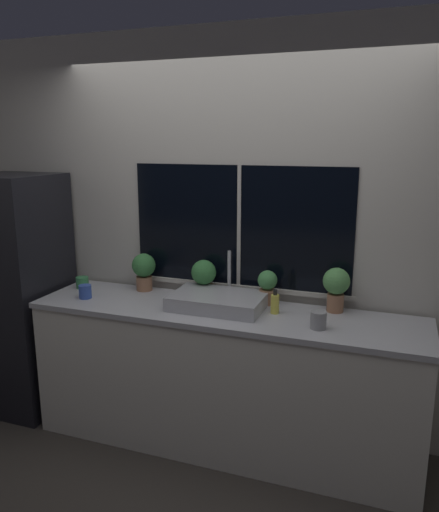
{
  "coord_description": "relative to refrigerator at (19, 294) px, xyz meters",
  "views": [
    {
      "loc": [
        0.99,
        -2.52,
        1.99
      ],
      "look_at": [
        -0.02,
        0.29,
        1.29
      ],
      "focal_mm": 35.0,
      "sensor_mm": 36.0,
      "label": 1
    }
  ],
  "objects": [
    {
      "name": "sink",
      "position": [
        1.56,
        0.04,
        0.11
      ],
      "size": [
        0.59,
        0.44,
        0.33
      ],
      "color": "#ADADB2",
      "rests_on": "counter"
    },
    {
      "name": "potted_plant_center_right",
      "position": [
        1.83,
        0.22,
        0.19
      ],
      "size": [
        0.13,
        0.13,
        0.22
      ],
      "color": "#9E6B4C",
      "rests_on": "counter"
    },
    {
      "name": "soap_bottle",
      "position": [
        1.92,
        0.06,
        0.13
      ],
      "size": [
        0.05,
        0.05,
        0.15
      ],
      "color": "#DBD14C",
      "rests_on": "counter"
    },
    {
      "name": "mug_green",
      "position": [
        0.48,
        0.12,
        0.1
      ],
      "size": [
        0.09,
        0.09,
        0.08
      ],
      "color": "#38844C",
      "rests_on": "counter"
    },
    {
      "name": "mug_grey",
      "position": [
        2.22,
        -0.11,
        0.11
      ],
      "size": [
        0.09,
        0.09,
        0.1
      ],
      "color": "gray",
      "rests_on": "counter"
    },
    {
      "name": "mug_blue",
      "position": [
        0.64,
        -0.08,
        0.11
      ],
      "size": [
        0.08,
        0.08,
        0.09
      ],
      "color": "#3351AD",
      "rests_on": "counter"
    },
    {
      "name": "potted_plant_far_left",
      "position": [
        0.93,
        0.22,
        0.22
      ],
      "size": [
        0.17,
        0.17,
        0.27
      ],
      "color": "#9E6B4C",
      "rests_on": "counter"
    },
    {
      "name": "refrigerator",
      "position": [
        0.0,
        0.0,
        0.0
      ],
      "size": [
        0.61,
        0.62,
        1.75
      ],
      "color": "black",
      "rests_on": "ground_plane"
    },
    {
      "name": "ground_plane",
      "position": [
        1.6,
        -0.29,
        -0.87
      ],
      "size": [
        14.0,
        14.0,
        0.0
      ],
      "primitive_type": "plane",
      "color": "#38332D"
    },
    {
      "name": "potted_plant_far_right",
      "position": [
        2.27,
        0.22,
        0.23
      ],
      "size": [
        0.17,
        0.17,
        0.28
      ],
      "color": "#9E6B4C",
      "rests_on": "counter"
    },
    {
      "name": "wall_back",
      "position": [
        1.6,
        0.36,
        0.48
      ],
      "size": [
        8.0,
        0.09,
        2.7
      ],
      "color": "#BCB7AD",
      "rests_on": "ground_plane"
    },
    {
      "name": "wall_left",
      "position": [
        -0.58,
        1.21,
        0.48
      ],
      "size": [
        0.06,
        7.0,
        2.7
      ],
      "color": "#BCB7AD",
      "rests_on": "ground_plane"
    },
    {
      "name": "potted_plant_center_left",
      "position": [
        1.39,
        0.22,
        0.21
      ],
      "size": [
        0.17,
        0.17,
        0.26
      ],
      "color": "#9E6B4C",
      "rests_on": "counter"
    },
    {
      "name": "counter",
      "position": [
        1.6,
        0.0,
        -0.41
      ],
      "size": [
        2.51,
        0.6,
        0.94
      ],
      "color": "silver",
      "rests_on": "ground_plane"
    }
  ]
}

